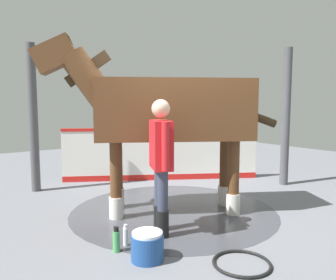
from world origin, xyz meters
TOP-DOWN VIEW (x-y plane):
  - ground_plane at (0.00, 0.00)m, footprint 16.00×16.00m
  - wet_patch at (0.14, -0.10)m, footprint 3.07×3.07m
  - barrier_wall at (-0.88, -1.91)m, footprint 3.60×2.09m
  - roof_post_near at (1.52, -2.52)m, footprint 0.16×0.16m
  - roof_post_far at (-2.64, -0.16)m, footprint 0.16×0.16m
  - horse at (0.24, -0.16)m, footprint 3.17×2.02m
  - handler at (0.80, 0.51)m, footprint 0.40×0.62m
  - wash_bucket at (1.31, 1.02)m, footprint 0.34×0.34m
  - bottle_shampoo at (1.33, 0.58)m, footprint 0.06×0.06m
  - bottle_spray at (1.48, 0.66)m, footprint 0.08×0.08m
  - hose_coil at (0.60, 1.66)m, footprint 0.59×0.59m

SIDE VIEW (x-z plane):
  - ground_plane at x=0.00m, z-range -0.02..0.00m
  - wet_patch at x=0.14m, z-range 0.00..0.00m
  - hose_coil at x=0.60m, z-range 0.00..0.03m
  - bottle_shampoo at x=1.33m, z-range -0.01..0.24m
  - bottle_spray at x=1.48m, z-range -0.01..0.27m
  - wash_bucket at x=1.31m, z-range 0.00..0.30m
  - barrier_wall at x=-0.88m, z-range -0.04..1.06m
  - handler at x=0.80m, z-range 0.12..1.78m
  - roof_post_near at x=1.52m, z-range 0.00..2.68m
  - roof_post_far at x=-2.64m, z-range 0.00..2.68m
  - horse at x=0.24m, z-range 0.20..2.76m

